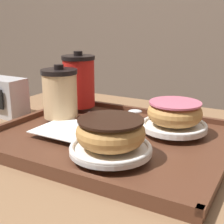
{
  "coord_description": "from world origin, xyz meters",
  "views": [
    {
      "loc": [
        0.3,
        -0.52,
        1.0
      ],
      "look_at": [
        0.0,
        0.01,
        0.82
      ],
      "focal_mm": 50.0,
      "sensor_mm": 36.0,
      "label": 1
    }
  ],
  "objects_px": {
    "spoon": "(128,112)",
    "donut_plain": "(175,112)",
    "coffee_cup_rear": "(79,81)",
    "donut_chocolate_glazed": "(111,132)",
    "napkin_dispenser": "(6,97)",
    "coffee_cup_front": "(60,93)"
  },
  "relations": [
    {
      "from": "spoon",
      "to": "donut_plain",
      "type": "bearing_deg",
      "value": -48.58
    },
    {
      "from": "coffee_cup_rear",
      "to": "donut_chocolate_glazed",
      "type": "relative_size",
      "value": 1.21
    },
    {
      "from": "spoon",
      "to": "napkin_dispenser",
      "type": "height_order",
      "value": "napkin_dispenser"
    },
    {
      "from": "napkin_dispenser",
      "to": "donut_chocolate_glazed",
      "type": "bearing_deg",
      "value": -17.55
    },
    {
      "from": "coffee_cup_rear",
      "to": "donut_chocolate_glazed",
      "type": "height_order",
      "value": "coffee_cup_rear"
    },
    {
      "from": "donut_chocolate_glazed",
      "to": "donut_plain",
      "type": "height_order",
      "value": "donut_chocolate_glazed"
    },
    {
      "from": "donut_plain",
      "to": "napkin_dispenser",
      "type": "height_order",
      "value": "napkin_dispenser"
    },
    {
      "from": "coffee_cup_rear",
      "to": "spoon",
      "type": "height_order",
      "value": "coffee_cup_rear"
    },
    {
      "from": "donut_chocolate_glazed",
      "to": "napkin_dispenser",
      "type": "relative_size",
      "value": 1.14
    },
    {
      "from": "coffee_cup_rear",
      "to": "donut_chocolate_glazed",
      "type": "distance_m",
      "value": 0.32
    },
    {
      "from": "coffee_cup_rear",
      "to": "donut_chocolate_glazed",
      "type": "xyz_separation_m",
      "value": [
        0.22,
        -0.23,
        -0.03
      ]
    },
    {
      "from": "coffee_cup_rear",
      "to": "donut_plain",
      "type": "height_order",
      "value": "coffee_cup_rear"
    },
    {
      "from": "donut_plain",
      "to": "coffee_cup_front",
      "type": "bearing_deg",
      "value": -169.72
    },
    {
      "from": "coffee_cup_rear",
      "to": "spoon",
      "type": "xyz_separation_m",
      "value": [
        0.15,
        -0.0,
        -0.06
      ]
    },
    {
      "from": "coffee_cup_rear",
      "to": "donut_chocolate_glazed",
      "type": "bearing_deg",
      "value": -45.21
    },
    {
      "from": "spoon",
      "to": "napkin_dispenser",
      "type": "bearing_deg",
      "value": 169.76
    },
    {
      "from": "coffee_cup_rear",
      "to": "napkin_dispenser",
      "type": "relative_size",
      "value": 1.37
    },
    {
      "from": "donut_chocolate_glazed",
      "to": "napkin_dispenser",
      "type": "distance_m",
      "value": 0.41
    },
    {
      "from": "coffee_cup_rear",
      "to": "napkin_dispenser",
      "type": "bearing_deg",
      "value": -147.71
    },
    {
      "from": "coffee_cup_front",
      "to": "napkin_dispenser",
      "type": "relative_size",
      "value": 1.17
    },
    {
      "from": "coffee_cup_front",
      "to": "donut_plain",
      "type": "height_order",
      "value": "coffee_cup_front"
    },
    {
      "from": "coffee_cup_rear",
      "to": "napkin_dispenser",
      "type": "height_order",
      "value": "coffee_cup_rear"
    }
  ]
}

